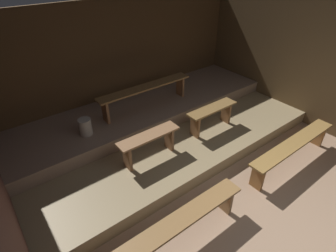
% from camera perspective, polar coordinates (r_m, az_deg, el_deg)
% --- Properties ---
extents(ground, '(6.31, 5.11, 0.08)m').
position_cam_1_polar(ground, '(4.89, 4.72, -7.32)').
color(ground, '#9A7A5F').
extents(wall_back, '(6.31, 0.06, 2.43)m').
position_cam_1_polar(wall_back, '(5.82, -9.51, 13.74)').
color(wall_back, brown).
rests_on(wall_back, ground).
extents(wall_right, '(0.06, 5.11, 2.43)m').
position_cam_1_polar(wall_right, '(6.28, 25.17, 12.54)').
color(wall_right, brown).
rests_on(wall_right, ground).
extents(platform_lower, '(5.51, 2.73, 0.24)m').
position_cam_1_polar(platform_lower, '(5.27, -0.90, -1.54)').
color(platform_lower, '#917D58').
rests_on(platform_lower, ground).
extents(platform_middle, '(5.51, 1.45, 0.24)m').
position_cam_1_polar(platform_middle, '(5.58, -4.88, 3.52)').
color(platform_middle, '#8F7560').
rests_on(platform_middle, platform_lower).
extents(bench_floor_left, '(2.09, 0.26, 0.46)m').
position_cam_1_polar(bench_floor_left, '(3.43, 1.41, -20.86)').
color(bench_floor_left, olive).
rests_on(bench_floor_left, ground).
extents(bench_floor_right, '(2.09, 0.26, 0.46)m').
position_cam_1_polar(bench_floor_right, '(4.99, 25.16, -4.03)').
color(bench_floor_right, olive).
rests_on(bench_floor_right, ground).
extents(bench_lower_left, '(1.06, 0.26, 0.46)m').
position_cam_1_polar(bench_lower_left, '(4.30, -4.08, -3.31)').
color(bench_lower_left, '#906541').
rests_on(bench_lower_left, platform_lower).
extents(bench_lower_right, '(1.06, 0.26, 0.46)m').
position_cam_1_polar(bench_lower_right, '(5.08, 9.32, 2.63)').
color(bench_lower_right, olive).
rests_on(bench_lower_right, platform_lower).
extents(bench_middle_center, '(2.00, 0.26, 0.46)m').
position_cam_1_polar(bench_middle_center, '(5.25, -4.79, 7.52)').
color(bench_middle_center, olive).
rests_on(bench_middle_center, platform_middle).
extents(pail_middle, '(0.22, 0.22, 0.29)m').
position_cam_1_polar(pail_middle, '(4.75, -17.23, -0.17)').
color(pail_middle, '#B2A899').
rests_on(pail_middle, platform_middle).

